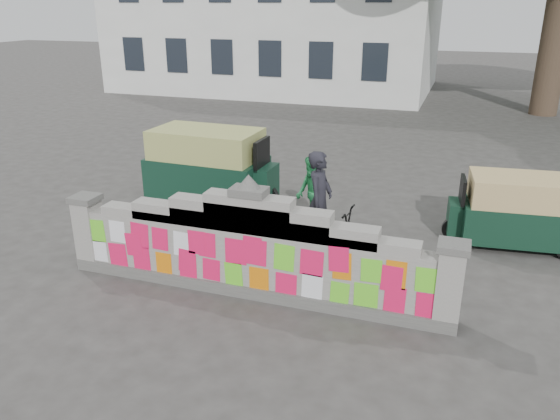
{
  "coord_description": "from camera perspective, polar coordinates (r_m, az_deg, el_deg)",
  "views": [
    {
      "loc": [
        2.96,
        -7.2,
        4.41
      ],
      "look_at": [
        0.15,
        1.0,
        1.1
      ],
      "focal_mm": 35.0,
      "sensor_mm": 36.0,
      "label": 1
    }
  ],
  "objects": [
    {
      "name": "rickshaw_left",
      "position": [
        12.78,
        -7.29,
        4.71
      ],
      "size": [
        3.1,
        1.51,
        1.71
      ],
      "rotation": [
        0.0,
        0.0,
        -0.03
      ],
      "color": "#103022",
      "rests_on": "ground"
    },
    {
      "name": "parapet_wall",
      "position": [
        8.6,
        -3.16,
        -4.33
      ],
      "size": [
        6.48,
        0.44,
        2.01
      ],
      "color": "#4C4C49",
      "rests_on": "ground"
    },
    {
      "name": "ground",
      "position": [
        8.95,
        -3.05,
        -8.66
      ],
      "size": [
        100.0,
        100.0,
        0.0
      ],
      "primitive_type": "plane",
      "color": "#383533",
      "rests_on": "ground"
    },
    {
      "name": "building",
      "position": [
        30.84,
        0.05,
        20.16
      ],
      "size": [
        16.0,
        10.0,
        8.9
      ],
      "color": "silver",
      "rests_on": "ground"
    },
    {
      "name": "rickshaw_right",
      "position": [
        11.3,
        23.59,
        -0.02
      ],
      "size": [
        2.52,
        1.36,
        1.37
      ],
      "rotation": [
        0.0,
        0.0,
        3.24
      ],
      "color": "black",
      "rests_on": "ground"
    },
    {
      "name": "pedestrian",
      "position": [
        11.06,
        3.36,
        1.7
      ],
      "size": [
        0.93,
        0.96,
        1.56
      ],
      "primitive_type": "imported",
      "rotation": [
        0.0,
        0.0,
        -0.93
      ],
      "color": "#278F4A",
      "rests_on": "ground"
    },
    {
      "name": "cyclist_bike",
      "position": [
        9.84,
        4.06,
        -2.4
      ],
      "size": [
        2.05,
        0.85,
        1.05
      ],
      "primitive_type": "imported",
      "rotation": [
        0.0,
        0.0,
        1.49
      ],
      "color": "black",
      "rests_on": "ground"
    },
    {
      "name": "cyclist_rider",
      "position": [
        9.7,
        4.11,
        -0.42
      ],
      "size": [
        0.48,
        0.68,
        1.79
      ],
      "primitive_type": "imported",
      "rotation": [
        0.0,
        0.0,
        1.49
      ],
      "color": "black",
      "rests_on": "ground"
    }
  ]
}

